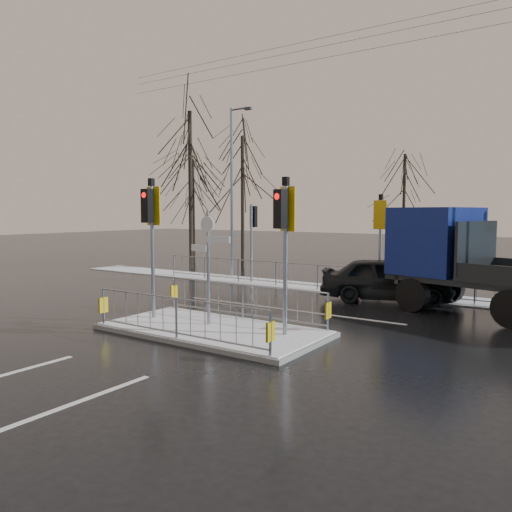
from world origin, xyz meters
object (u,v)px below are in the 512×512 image
Objects in this scene: car_far_lane at (387,279)px; street_lamp_left at (233,185)px; flatbed_truck at (466,257)px; traffic_island at (213,318)px.

car_far_lane is 9.67m from street_lamp_left.
flatbed_truck is (2.74, -0.54, 0.99)m from car_far_lane.
flatbed_truck reaches higher than car_far_lane.
street_lamp_left is at bearing 124.07° from traffic_island.
traffic_island is at bearing -126.81° from flatbed_truck.
flatbed_truck is at bearing -121.31° from car_far_lane.
street_lamp_left is at bearing 54.73° from car_far_lane.
car_far_lane is (2.20, 7.15, 0.40)m from traffic_island.
car_far_lane is 0.57× the size of street_lamp_left.
street_lamp_left is (-11.36, 2.88, 2.71)m from flatbed_truck.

